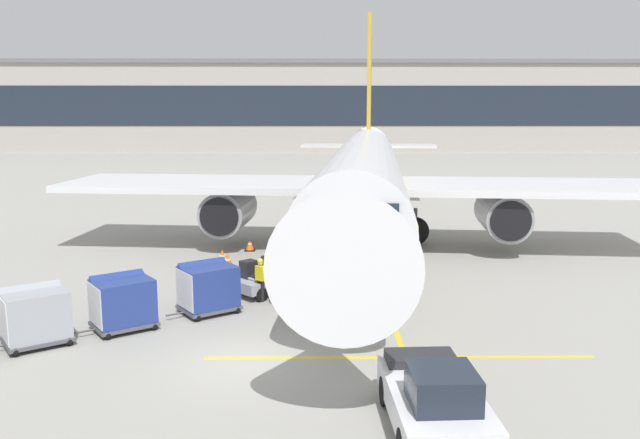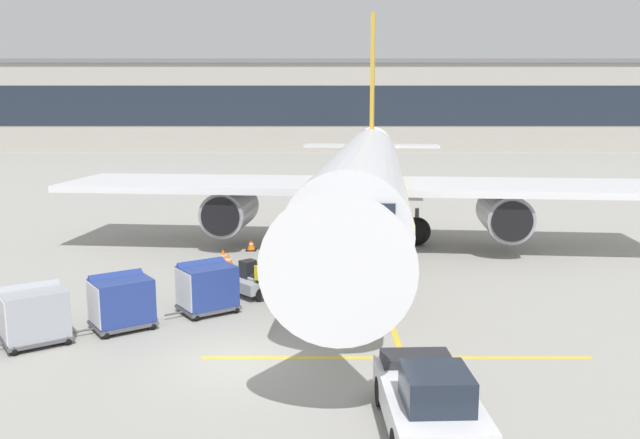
% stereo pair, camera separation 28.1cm
% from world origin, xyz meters
% --- Properties ---
extents(ground_plane, '(600.00, 600.00, 0.00)m').
position_xyz_m(ground_plane, '(0.00, 0.00, 0.00)').
color(ground_plane, '#9E9B93').
extents(parked_airplane, '(32.89, 42.56, 14.49)m').
position_xyz_m(parked_airplane, '(4.88, 16.17, 3.87)').
color(parked_airplane, white).
rests_on(parked_airplane, ground).
extents(belt_loader, '(4.71, 4.47, 3.15)m').
position_xyz_m(belt_loader, '(0.64, 7.71, 0.88)').
color(belt_loader, '#A3A8B2').
rests_on(belt_loader, ground).
extents(baggage_cart_lead, '(2.69, 2.46, 1.91)m').
position_xyz_m(baggage_cart_lead, '(-1.77, 4.81, 1.00)').
color(baggage_cart_lead, '#515156').
rests_on(baggage_cart_lead, ground).
extents(baggage_cart_second, '(2.69, 2.46, 1.91)m').
position_xyz_m(baggage_cart_second, '(-4.42, 2.99, 1.00)').
color(baggage_cart_second, '#515156').
rests_on(baggage_cart_second, ground).
extents(baggage_cart_third, '(2.69, 2.46, 1.91)m').
position_xyz_m(baggage_cart_third, '(-6.79, 1.53, 1.00)').
color(baggage_cart_third, '#515156').
rests_on(baggage_cart_third, ground).
extents(pushback_tug, '(2.27, 4.48, 1.83)m').
position_xyz_m(pushback_tug, '(5.02, -4.32, 0.83)').
color(pushback_tug, silver).
rests_on(pushback_tug, ground).
extents(ground_crew_by_loader, '(0.44, 0.43, 1.74)m').
position_xyz_m(ground_crew_by_loader, '(-0.89, 5.10, 1.00)').
color(ground_crew_by_loader, '#514C42').
rests_on(ground_crew_by_loader, ground).
extents(ground_crew_by_carts, '(0.46, 0.43, 1.74)m').
position_xyz_m(ground_crew_by_carts, '(0.08, 6.20, 1.00)').
color(ground_crew_by_carts, black).
rests_on(ground_crew_by_carts, ground).
extents(ground_crew_marshaller, '(0.48, 0.41, 1.74)m').
position_xyz_m(ground_crew_marshaller, '(0.83, 5.51, 1.00)').
color(ground_crew_marshaller, '#333847').
rests_on(ground_crew_marshaller, ground).
extents(safety_cone_engine_keepout, '(0.69, 0.69, 0.78)m').
position_xyz_m(safety_cone_engine_keepout, '(-2.27, 12.22, 0.38)').
color(safety_cone_engine_keepout, black).
rests_on(safety_cone_engine_keepout, ground).
extents(safety_cone_wingtip, '(0.68, 0.68, 0.76)m').
position_xyz_m(safety_cone_wingtip, '(-1.92, 11.53, 0.37)').
color(safety_cone_wingtip, black).
rests_on(safety_cone_wingtip, ground).
extents(safety_cone_nose_mark, '(0.56, 0.56, 0.64)m').
position_xyz_m(safety_cone_nose_mark, '(-1.24, 15.40, 0.31)').
color(safety_cone_nose_mark, black).
rests_on(safety_cone_nose_mark, ground).
extents(apron_guidance_line_lead_in, '(0.20, 110.00, 0.01)m').
position_xyz_m(apron_guidance_line_lead_in, '(5.00, 15.43, 0.00)').
color(apron_guidance_line_lead_in, yellow).
rests_on(apron_guidance_line_lead_in, ground).
extents(apron_guidance_line_stop_bar, '(12.00, 0.20, 0.01)m').
position_xyz_m(apron_guidance_line_stop_bar, '(4.81, 0.30, 0.00)').
color(apron_guidance_line_stop_bar, yellow).
rests_on(apron_guidance_line_stop_bar, ground).
extents(terminal_building, '(144.61, 17.62, 15.44)m').
position_xyz_m(terminal_building, '(-11.47, 100.12, 7.67)').
color(terminal_building, '#A8A399').
rests_on(terminal_building, ground).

